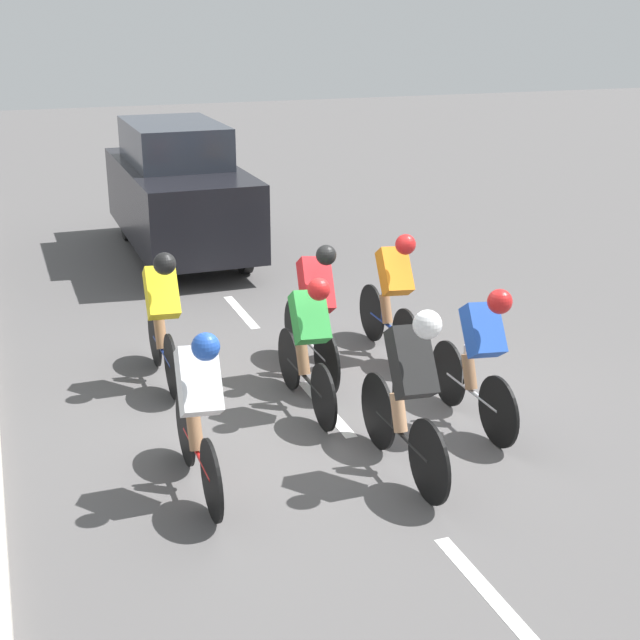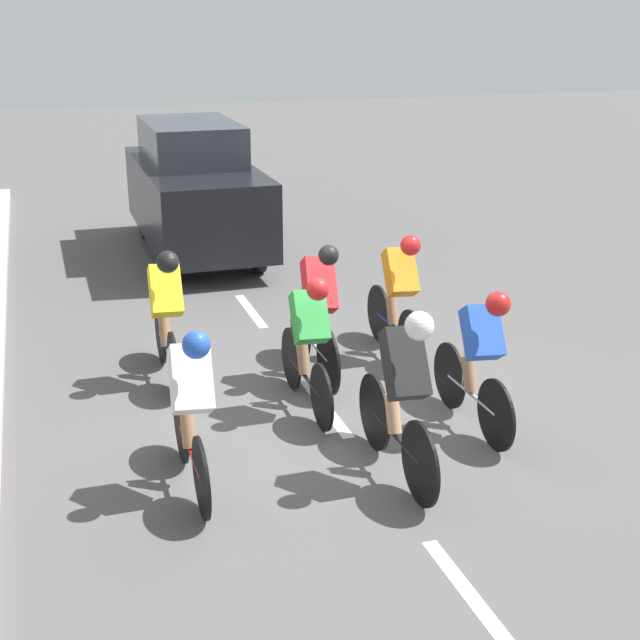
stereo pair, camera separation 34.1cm
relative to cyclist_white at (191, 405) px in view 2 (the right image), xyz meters
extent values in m
plane|color=#565454|center=(-1.54, -1.25, -0.79)|extent=(60.00, 60.00, 0.00)
cube|color=white|center=(-1.54, 2.00, -0.78)|extent=(0.12, 1.40, 0.01)
cube|color=white|center=(-1.54, -1.20, -0.78)|extent=(0.12, 1.40, 0.01)
cube|color=white|center=(-1.54, -4.40, -0.78)|extent=(0.12, 1.40, 0.01)
cylinder|color=black|center=(0.01, -0.56, -0.45)|extent=(0.03, 0.67, 0.67)
cylinder|color=black|center=(0.01, 0.40, -0.45)|extent=(0.03, 0.67, 0.67)
cylinder|color=red|center=(0.01, -0.08, -0.45)|extent=(0.04, 0.97, 0.04)
cylinder|color=red|center=(0.01, -0.25, -0.24)|extent=(0.04, 0.04, 0.42)
cylinder|color=#1999D8|center=(0.01, -0.13, -0.35)|extent=(0.07, 0.07, 0.16)
cylinder|color=#9E704C|center=(0.01, -0.15, -0.27)|extent=(0.12, 0.23, 0.36)
cube|color=white|center=(-0.01, 0.02, 0.24)|extent=(0.36, 0.47, 0.58)
sphere|color=blue|center=(-0.02, 0.24, 0.60)|extent=(0.22, 0.22, 0.22)
cylinder|color=black|center=(-2.74, -0.87, -0.45)|extent=(0.03, 0.67, 0.67)
cylinder|color=black|center=(-2.74, 0.09, -0.45)|extent=(0.03, 0.67, 0.67)
cylinder|color=#B7B7BC|center=(-2.74, -0.39, -0.45)|extent=(0.04, 0.96, 0.04)
cylinder|color=#B7B7BC|center=(-2.74, -0.56, -0.24)|extent=(0.04, 0.04, 0.42)
cylinder|color=white|center=(-2.74, -0.44, -0.35)|extent=(0.07, 0.07, 0.16)
cylinder|color=#9E704C|center=(-2.74, -0.47, -0.27)|extent=(0.12, 0.23, 0.36)
cube|color=blue|center=(-2.76, -0.29, 0.21)|extent=(0.36, 0.44, 0.53)
sphere|color=red|center=(-2.78, -0.07, 0.55)|extent=(0.23, 0.23, 0.23)
cylinder|color=black|center=(-2.75, -2.85, -0.44)|extent=(0.03, 0.69, 0.69)
cylinder|color=black|center=(-2.75, -1.88, -0.44)|extent=(0.03, 0.69, 0.69)
cylinder|color=navy|center=(-2.75, -2.37, -0.44)|extent=(0.04, 0.97, 0.04)
cylinder|color=navy|center=(-2.75, -2.53, -0.23)|extent=(0.04, 0.04, 0.42)
cylinder|color=yellow|center=(-2.75, -2.42, -0.34)|extent=(0.07, 0.07, 0.16)
cylinder|color=#9E704C|center=(-2.75, -2.44, -0.26)|extent=(0.12, 0.23, 0.36)
cube|color=orange|center=(-2.77, -2.27, 0.24)|extent=(0.35, 0.46, 0.56)
sphere|color=red|center=(-2.78, -2.05, 0.60)|extent=(0.23, 0.23, 0.23)
cylinder|color=black|center=(-1.70, -0.27, -0.43)|extent=(0.03, 0.71, 0.71)
cylinder|color=black|center=(-1.70, 0.75, -0.43)|extent=(0.03, 0.71, 0.71)
cylinder|color=black|center=(-1.70, 0.24, -0.43)|extent=(0.04, 1.02, 0.04)
cylinder|color=black|center=(-1.70, 0.06, -0.22)|extent=(0.04, 0.04, 0.42)
cylinder|color=yellow|center=(-1.70, 0.19, -0.33)|extent=(0.07, 0.07, 0.16)
cylinder|color=tan|center=(-1.70, 0.17, -0.25)|extent=(0.12, 0.23, 0.36)
cube|color=black|center=(-1.71, 0.34, 0.28)|extent=(0.35, 0.50, 0.61)
sphere|color=white|center=(-1.73, 0.56, 0.68)|extent=(0.24, 0.24, 0.24)
cylinder|color=black|center=(-1.69, -2.57, -0.43)|extent=(0.03, 0.72, 0.72)
cylinder|color=black|center=(-1.69, -1.56, -0.43)|extent=(0.03, 0.72, 0.72)
cylinder|color=#B7B7BC|center=(-1.69, -2.06, -0.43)|extent=(0.04, 1.01, 0.04)
cylinder|color=#B7B7BC|center=(-1.69, -2.24, -0.22)|extent=(0.04, 0.04, 0.42)
cylinder|color=yellow|center=(-1.69, -2.11, -0.33)|extent=(0.07, 0.07, 0.16)
cylinder|color=#DBAD84|center=(-1.69, -2.14, -0.25)|extent=(0.12, 0.23, 0.36)
cube|color=red|center=(-1.72, -1.96, 0.28)|extent=(0.38, 0.49, 0.61)
sphere|color=black|center=(-1.75, -1.74, 0.65)|extent=(0.21, 0.21, 0.21)
cylinder|color=black|center=(-0.15, -2.95, -0.44)|extent=(0.03, 0.68, 0.68)
cylinder|color=black|center=(-0.15, -2.00, -0.44)|extent=(0.03, 0.68, 0.68)
cylinder|color=navy|center=(-0.15, -2.48, -0.44)|extent=(0.04, 0.95, 0.04)
cylinder|color=navy|center=(-0.15, -2.64, -0.23)|extent=(0.04, 0.04, 0.42)
cylinder|color=#1999D8|center=(-0.15, -2.53, -0.34)|extent=(0.07, 0.07, 0.16)
cylinder|color=#9E704C|center=(-0.15, -2.55, -0.26)|extent=(0.12, 0.23, 0.36)
cube|color=yellow|center=(-0.16, -2.38, 0.24)|extent=(0.34, 0.47, 0.56)
sphere|color=black|center=(-0.17, -2.16, 0.61)|extent=(0.23, 0.23, 0.23)
cylinder|color=black|center=(-1.36, -1.82, -0.46)|extent=(0.03, 0.66, 0.66)
cylinder|color=black|center=(-1.36, -0.78, -0.46)|extent=(0.03, 0.66, 0.66)
cylinder|color=black|center=(-1.36, -1.30, -0.46)|extent=(0.04, 1.04, 0.04)
cylinder|color=black|center=(-1.36, -1.48, -0.25)|extent=(0.04, 0.04, 0.42)
cylinder|color=white|center=(-1.36, -1.35, -0.36)|extent=(0.07, 0.07, 0.16)
cylinder|color=#9E704C|center=(-1.36, -1.38, -0.28)|extent=(0.12, 0.23, 0.36)
cube|color=green|center=(-1.37, -1.20, 0.21)|extent=(0.35, 0.45, 0.54)
sphere|color=red|center=(-1.39, -0.98, 0.55)|extent=(0.22, 0.22, 0.22)
cylinder|color=black|center=(-2.09, -6.17, -0.47)|extent=(0.14, 0.64, 0.64)
cylinder|color=black|center=(-0.73, -6.17, -0.47)|extent=(0.14, 0.64, 0.64)
cylinder|color=black|center=(-2.09, -8.86, -0.47)|extent=(0.14, 0.64, 0.64)
cylinder|color=black|center=(-0.73, -8.86, -0.47)|extent=(0.14, 0.64, 0.64)
cube|color=black|center=(-1.41, -7.51, 0.11)|extent=(1.70, 4.34, 1.16)
cube|color=#2D333D|center=(-1.41, -7.73, 1.01)|extent=(1.39, 2.39, 0.64)
camera|label=1|loc=(1.34, 6.45, 3.03)|focal=50.00mm
camera|label=2|loc=(1.02, 6.56, 3.03)|focal=50.00mm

